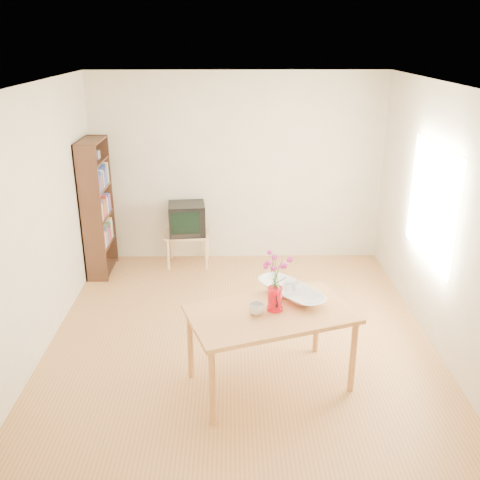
{
  "coord_description": "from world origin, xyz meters",
  "views": [
    {
      "loc": [
        -0.08,
        -4.95,
        3.03
      ],
      "look_at": [
        0.0,
        0.3,
        1.0
      ],
      "focal_mm": 40.0,
      "sensor_mm": 36.0,
      "label": 1
    }
  ],
  "objects_px": {
    "pitcher": "(275,299)",
    "table": "(271,320)",
    "mug": "(257,309)",
    "bowl": "(292,272)",
    "television": "(187,218)"
  },
  "relations": [
    {
      "from": "pitcher",
      "to": "mug",
      "type": "xyz_separation_m",
      "value": [
        -0.17,
        -0.08,
        -0.05
      ]
    },
    {
      "from": "table",
      "to": "bowl",
      "type": "relative_size",
      "value": 3.24
    },
    {
      "from": "pitcher",
      "to": "bowl",
      "type": "height_order",
      "value": "bowl"
    },
    {
      "from": "pitcher",
      "to": "bowl",
      "type": "relative_size",
      "value": 0.45
    },
    {
      "from": "pitcher",
      "to": "television",
      "type": "relative_size",
      "value": 0.42
    },
    {
      "from": "mug",
      "to": "bowl",
      "type": "xyz_separation_m",
      "value": [
        0.34,
        0.36,
        0.18
      ]
    },
    {
      "from": "table",
      "to": "pitcher",
      "type": "height_order",
      "value": "pitcher"
    },
    {
      "from": "mug",
      "to": "bowl",
      "type": "distance_m",
      "value": 0.52
    },
    {
      "from": "pitcher",
      "to": "mug",
      "type": "distance_m",
      "value": 0.19
    },
    {
      "from": "pitcher",
      "to": "table",
      "type": "bearing_deg",
      "value": -137.26
    },
    {
      "from": "bowl",
      "to": "television",
      "type": "relative_size",
      "value": 0.94
    },
    {
      "from": "table",
      "to": "mug",
      "type": "distance_m",
      "value": 0.19
    },
    {
      "from": "table",
      "to": "television",
      "type": "relative_size",
      "value": 3.05
    },
    {
      "from": "bowl",
      "to": "table",
      "type": "bearing_deg",
      "value": -123.41
    },
    {
      "from": "table",
      "to": "bowl",
      "type": "bearing_deg",
      "value": 37.83
    }
  ]
}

